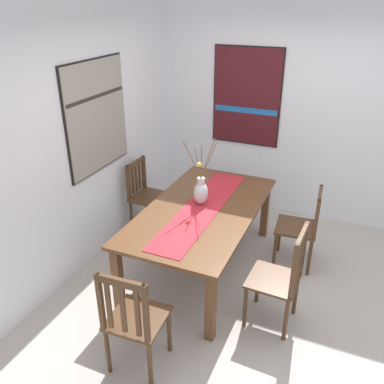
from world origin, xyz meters
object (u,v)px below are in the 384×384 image
at_px(centerpiece_vase, 201,191).
at_px(painting_on_back_wall, 96,116).
at_px(painting_on_side_wall, 247,97).
at_px(dining_table, 202,216).
at_px(chair_2, 146,194).
at_px(chair_0, 302,226).
at_px(chair_3, 281,277).
at_px(chair_1, 134,319).

bearing_deg(centerpiece_vase, painting_on_back_wall, 94.47).
distance_m(painting_on_back_wall, painting_on_side_wall, 1.98).
height_order(dining_table, chair_2, chair_2).
height_order(chair_2, painting_on_back_wall, painting_on_back_wall).
xyz_separation_m(centerpiece_vase, painting_on_back_wall, (-0.09, 1.13, 0.68)).
relative_size(centerpiece_vase, painting_on_back_wall, 0.63).
bearing_deg(painting_on_side_wall, centerpiece_vase, -179.67).
relative_size(centerpiece_vase, chair_0, 0.80).
height_order(chair_0, chair_2, same).
relative_size(centerpiece_vase, chair_3, 0.73).
bearing_deg(chair_2, chair_1, -153.32).
bearing_deg(painting_on_side_wall, chair_1, -178.39).
bearing_deg(chair_0, chair_2, 89.72).
bearing_deg(chair_1, chair_2, 26.68).
distance_m(chair_1, chair_2, 2.14).
height_order(dining_table, chair_3, chair_3).
xyz_separation_m(centerpiece_vase, chair_1, (-1.51, -0.08, -0.38)).
relative_size(chair_0, chair_1, 0.93).
height_order(centerpiece_vase, chair_0, centerpiece_vase).
bearing_deg(chair_1, chair_0, -25.89).
distance_m(chair_1, chair_3, 1.30).
bearing_deg(chair_1, dining_table, 1.10).
xyz_separation_m(chair_2, chair_3, (-0.99, -1.87, 0.02)).
relative_size(chair_0, painting_on_back_wall, 0.78).
distance_m(dining_table, chair_3, 1.06).
xyz_separation_m(dining_table, chair_3, (-0.49, -0.93, -0.14)).
xyz_separation_m(chair_0, chair_1, (-1.90, 0.92, 0.01)).
distance_m(centerpiece_vase, chair_3, 1.20).
bearing_deg(chair_2, painting_on_side_wall, -37.72).
bearing_deg(centerpiece_vase, chair_1, -177.09).
bearing_deg(painting_on_back_wall, chair_2, -26.76).
height_order(chair_3, painting_on_side_wall, painting_on_side_wall).
distance_m(chair_0, chair_1, 2.12).
xyz_separation_m(centerpiece_vase, chair_0, (0.40, -1.00, -0.39)).
height_order(dining_table, centerpiece_vase, centerpiece_vase).
bearing_deg(chair_0, painting_on_back_wall, 102.80).
bearing_deg(chair_3, chair_2, 62.14).
bearing_deg(painting_on_side_wall, chair_0, -138.51).
relative_size(chair_1, chair_2, 1.08).
height_order(chair_2, painting_on_side_wall, painting_on_side_wall).
height_order(centerpiece_vase, painting_on_back_wall, painting_on_back_wall).
distance_m(dining_table, chair_1, 1.43).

